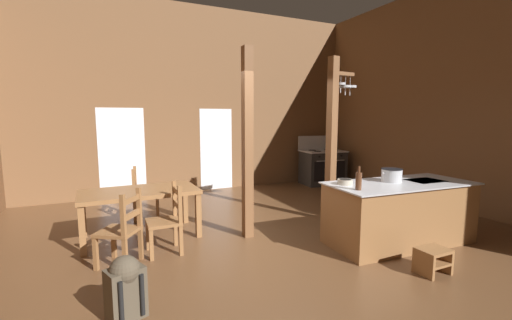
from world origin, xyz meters
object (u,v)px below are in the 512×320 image
at_px(step_stool, 433,259).
at_px(ladderback_chair_by_post, 143,195).
at_px(kitchen_island, 399,213).
at_px(stove_range, 322,167).
at_px(ladderback_chair_at_table_end, 167,220).
at_px(mixing_bowl_on_counter, 345,182).
at_px(backpack, 125,286).
at_px(ladderback_chair_near_window, 122,230).
at_px(dining_table, 140,196).
at_px(stockpot_on_counter, 392,175).
at_px(bottle_tall_on_counter, 359,181).

relative_size(step_stool, ladderback_chair_by_post, 0.38).
distance_m(kitchen_island, stove_range, 4.36).
relative_size(step_stool, ladderback_chair_at_table_end, 0.38).
xyz_separation_m(step_stool, mixing_bowl_on_counter, (-0.40, 1.12, 0.76)).
height_order(stove_range, backpack, stove_range).
distance_m(ladderback_chair_near_window, backpack, 1.21).
bearing_deg(dining_table, kitchen_island, -27.98).
relative_size(ladderback_chair_near_window, stockpot_on_counter, 2.58).
relative_size(ladderback_chair_near_window, ladderback_chair_at_table_end, 1.00).
bearing_deg(stove_range, ladderback_chair_near_window, -149.23).
relative_size(backpack, mixing_bowl_on_counter, 2.84).
bearing_deg(kitchen_island, dining_table, 152.02).
bearing_deg(backpack, step_stool, -9.72).
distance_m(kitchen_island, dining_table, 3.87).
bearing_deg(ladderback_chair_by_post, stockpot_on_counter, -39.47).
bearing_deg(backpack, ladderback_chair_by_post, 80.98).
xyz_separation_m(stove_range, ladderback_chair_by_post, (-4.87, -1.30, -0.03)).
xyz_separation_m(kitchen_island, dining_table, (-3.41, 1.81, 0.20)).
distance_m(kitchen_island, bottle_tall_on_counter, 1.07).
relative_size(stove_range, ladderback_chair_near_window, 1.39).
distance_m(dining_table, backpack, 2.19).
relative_size(ladderback_chair_near_window, backpack, 1.59).
height_order(ladderback_chair_near_window, mixing_bowl_on_counter, mixing_bowl_on_counter).
bearing_deg(kitchen_island, ladderback_chair_by_post, 139.97).
relative_size(stove_range, ladderback_chair_at_table_end, 1.39).
bearing_deg(mixing_bowl_on_counter, bottle_tall_on_counter, -101.89).
bearing_deg(ladderback_chair_by_post, kitchen_island, -40.03).
relative_size(step_stool, stockpot_on_counter, 0.98).
bearing_deg(ladderback_chair_by_post, bottle_tall_on_counter, -50.38).
height_order(ladderback_chair_near_window, stockpot_on_counter, stockpot_on_counter).
height_order(stove_range, ladderback_chair_near_window, stove_range).
relative_size(step_stool, mixing_bowl_on_counter, 1.72).
bearing_deg(dining_table, ladderback_chair_by_post, 81.61).
distance_m(dining_table, ladderback_chair_near_window, 1.00).
bearing_deg(kitchen_island, backpack, -175.18).
bearing_deg(stockpot_on_counter, mixing_bowl_on_counter, 170.89).
distance_m(stove_range, step_stool, 5.35).
height_order(ladderback_chair_by_post, bottle_tall_on_counter, bottle_tall_on_counter).
bearing_deg(bottle_tall_on_counter, backpack, -176.09).
height_order(step_stool, ladderback_chair_near_window, ladderback_chair_near_window).
relative_size(ladderback_chair_near_window, ladderback_chair_by_post, 1.00).
bearing_deg(backpack, stove_range, 39.20).
relative_size(stockpot_on_counter, mixing_bowl_on_counter, 1.75).
height_order(kitchen_island, ladderback_chair_by_post, ladderback_chair_by_post).
xyz_separation_m(dining_table, mixing_bowl_on_counter, (2.59, -1.58, 0.28)).
xyz_separation_m(ladderback_chair_near_window, ladderback_chair_by_post, (0.45, 1.86, 0.00)).
bearing_deg(stove_range, kitchen_island, -111.50).
bearing_deg(ladderback_chair_at_table_end, stockpot_on_counter, -17.21).
relative_size(step_stool, dining_table, 0.21).
relative_size(backpack, bottle_tall_on_counter, 1.92).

